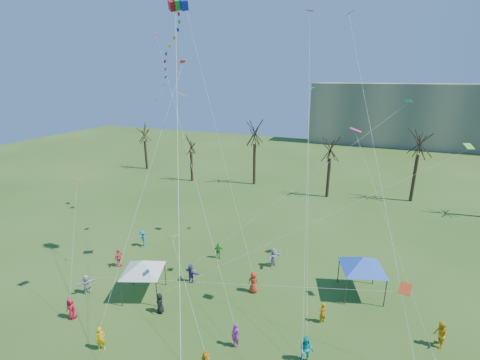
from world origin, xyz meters
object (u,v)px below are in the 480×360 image
at_px(canopy_tent_white, 142,266).
at_px(canopy_tent_blue, 363,263).
at_px(distant_building, 439,116).
at_px(big_box_kite, 171,60).

distance_m(canopy_tent_white, canopy_tent_blue, 17.25).
relative_size(distant_building, canopy_tent_blue, 14.00).
xyz_separation_m(distant_building, big_box_kite, (-28.43, -72.39, 10.43)).
distance_m(distant_building, canopy_tent_blue, 70.89).
relative_size(distant_building, canopy_tent_white, 15.34).
xyz_separation_m(distant_building, canopy_tent_white, (-29.82, -75.95, -4.84)).
xyz_separation_m(big_box_kite, canopy_tent_white, (-1.39, -3.56, -15.27)).
height_order(canopy_tent_white, canopy_tent_blue, canopy_tent_blue).
distance_m(distant_building, big_box_kite, 78.47).
xyz_separation_m(big_box_kite, canopy_tent_blue, (14.55, 3.03, -15.09)).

